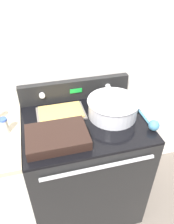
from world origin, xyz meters
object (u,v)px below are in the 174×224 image
Objects in this scene: casserole_dish at (57,136)px; spice_jar_blue_cap at (5,126)px; mixing_bowl at (113,107)px; ladle at (152,124)px; baking_tray at (61,113)px.

casserole_dish is 0.33m from spice_jar_blue_cap.
mixing_bowl is 0.28m from ladle.
spice_jar_blue_cap is (-0.29, 0.14, 0.03)m from casserole_dish.
ladle is 2.81× the size of spice_jar_blue_cap.
baking_tray is (0.06, 0.26, -0.02)m from casserole_dish.
casserole_dish is 1.21× the size of ladle.
casserole_dish is (-0.40, -0.15, -0.04)m from mixing_bowl.
spice_jar_blue_cap is at bearing 168.89° from ladle.
casserole_dish is at bearing -103.47° from baking_tray.
mixing_bowl is at bearing 136.22° from ladle.
ladle is (0.53, -0.29, 0.02)m from baking_tray.
casserole_dish is 0.27m from baking_tray.
ladle is at bearing -43.78° from mixing_bowl.
ladle is at bearing -11.11° from spice_jar_blue_cap.
baking_tray is (-0.34, 0.10, -0.06)m from mixing_bowl.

